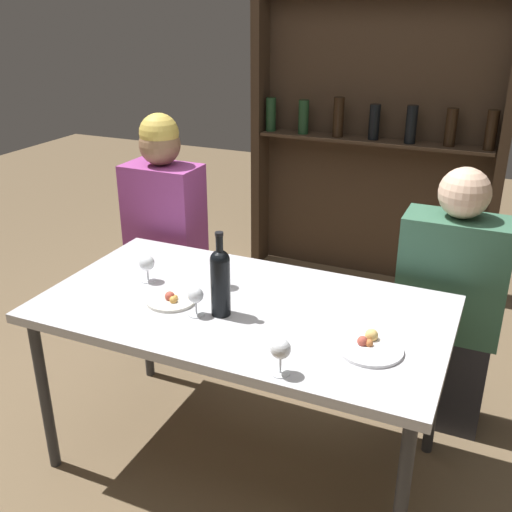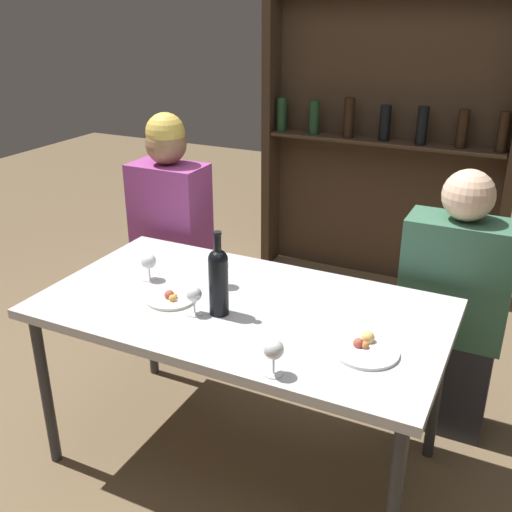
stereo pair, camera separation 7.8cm
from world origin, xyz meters
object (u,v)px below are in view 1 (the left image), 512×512
wine_glass_0 (196,297)px  food_plate_0 (171,300)px  wine_bottle (220,279)px  wine_glass_3 (147,264)px  wine_glass_1 (220,267)px  wine_glass_2 (281,350)px  seated_person_left (166,244)px  seated_person_right (448,311)px  food_plate_1 (370,347)px

wine_glass_0 → food_plate_0: size_ratio=0.57×
wine_bottle → wine_glass_0: size_ratio=2.92×
wine_bottle → wine_glass_3: size_ratio=2.85×
food_plate_0 → wine_glass_1: bearing=60.6°
wine_glass_2 → food_plate_0: (-0.55, 0.27, -0.07)m
wine_bottle → wine_glass_2: bearing=-38.0°
wine_glass_3 → seated_person_left: seated_person_left is taller
wine_glass_2 → seated_person_left: (-1.01, 0.96, -0.18)m
food_plate_0 → wine_glass_3: bearing=146.8°
wine_glass_1 → wine_glass_3: bearing=-165.5°
wine_glass_0 → wine_glass_1: 0.25m
wine_glass_2 → seated_person_left: seated_person_left is taller
wine_glass_0 → seated_person_left: bearing=128.8°
seated_person_left → wine_glass_2: bearing=-43.6°
wine_glass_2 → seated_person_left: 1.40m
seated_person_right → food_plate_0: bearing=-143.8°
food_plate_0 → seated_person_left: seated_person_left is taller
wine_glass_2 → wine_glass_3: bearing=152.0°
wine_glass_3 → seated_person_right: seated_person_right is taller
wine_glass_0 → food_plate_1: 0.64m
wine_glass_0 → seated_person_right: 1.12m
wine_glass_0 → seated_person_left: size_ratio=0.08×
seated_person_right → seated_person_left: bearing=180.0°
wine_glass_1 → food_plate_0: 0.24m
wine_glass_2 → seated_person_right: 1.07m
wine_glass_0 → wine_glass_1: size_ratio=0.90×
wine_glass_0 → food_plate_0: wine_glass_0 is taller
wine_glass_2 → seated_person_left: bearing=136.4°
wine_bottle → wine_glass_3: wine_bottle is taller
wine_bottle → wine_glass_2: (0.34, -0.26, -0.06)m
wine_glass_1 → food_plate_1: (0.66, -0.22, -0.07)m
wine_glass_0 → wine_glass_2: 0.47m
wine_bottle → food_plate_0: bearing=177.9°
wine_glass_1 → wine_glass_3: wine_glass_1 is taller
wine_bottle → wine_glass_0: bearing=-151.7°
wine_glass_3 → seated_person_right: 1.28m
wine_glass_2 → seated_person_right: bearing=67.9°
wine_glass_1 → seated_person_left: bearing=138.9°
food_plate_0 → food_plate_1: (0.77, -0.03, 0.00)m
wine_glass_0 → seated_person_left: 0.96m
food_plate_0 → seated_person_left: 0.83m
wine_glass_0 → wine_glass_2: wine_glass_2 is taller
food_plate_1 → seated_person_left: bearing=149.7°
wine_glass_3 → food_plate_1: (0.95, -0.14, -0.07)m
wine_glass_0 → food_plate_0: bearing=159.7°
wine_glass_1 → seated_person_right: size_ratio=0.10×
seated_person_left → seated_person_right: (1.40, -0.00, -0.08)m
wine_glass_1 → wine_glass_2: wine_glass_1 is taller
wine_bottle → seated_person_left: seated_person_left is taller
wine_glass_0 → seated_person_right: (0.81, 0.74, -0.25)m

